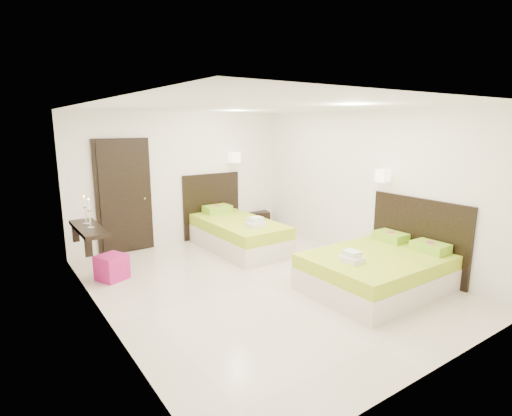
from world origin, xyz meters
TOP-DOWN VIEW (x-y plane):
  - floor at (0.00, 0.00)m, footprint 5.50×5.50m
  - bed_single at (0.63, 1.75)m, footprint 1.30×2.17m
  - bed_double at (1.34, -1.11)m, footprint 1.99×1.69m
  - nightstand at (1.83, 2.72)m, footprint 0.55×0.51m
  - ottoman at (-1.82, 1.44)m, footprint 0.51×0.51m
  - door at (-1.20, 2.70)m, footprint 1.02×0.15m
  - console_shelf at (-2.08, 1.60)m, footprint 0.35×1.20m

SIDE VIEW (x-z plane):
  - floor at x=0.00m, z-range 0.00..0.00m
  - ottoman at x=-1.82m, z-range 0.00..0.39m
  - nightstand at x=1.83m, z-range 0.00..0.40m
  - bed_double at x=1.34m, z-range -0.53..1.12m
  - bed_single at x=0.63m, z-range -0.57..1.22m
  - console_shelf at x=-2.08m, z-range 0.42..1.21m
  - door at x=-1.20m, z-range -0.02..2.12m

